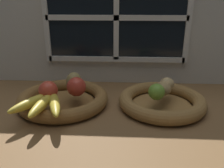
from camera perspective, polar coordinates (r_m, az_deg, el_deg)
The scene contains 11 objects.
ground_plane at distance 91.57cm, azimuth 0.27°, elevation -6.60°, with size 140.00×90.00×3.00cm, color brown.
back_wall at distance 111.85cm, azimuth 1.07°, elevation 14.21°, with size 140.00×4.60×55.00cm.
fruit_bowl_left at distance 94.47cm, azimuth -11.69°, elevation -3.58°, with size 35.07×35.07×5.05cm.
fruit_bowl_right at distance 92.62cm, azimuth 11.93°, elevation -4.11°, with size 32.98×32.98×5.05cm.
apple_red_right at distance 88.51cm, azimuth -8.59°, elevation -0.65°, with size 7.17×7.17×7.17cm, color #B73828.
apple_red_front at distance 87.59cm, azimuth -15.13°, elevation -1.50°, with size 6.87×6.87×6.87cm, color #CC422D.
pear_brown at distance 93.17cm, azimuth -9.15°, elevation 0.54°, with size 6.09×6.13×7.55cm, color olive.
banana_bunch_front at distance 82.39cm, azimuth -16.20°, elevation -4.38°, with size 18.72×20.36×3.36cm.
potato_large at distance 90.60cm, azimuth 12.17°, elevation -1.10°, with size 6.56×5.66×5.06cm, color #A38451.
potato_back at distance 95.58cm, azimuth 13.08°, elevation -0.01°, with size 6.78×5.61×5.06cm, color tan.
lime_near at distance 85.96cm, azimuth 10.69°, elevation -1.87°, with size 5.98×5.98×5.98cm, color #6B9E33.
Camera 1 is at (3.99, -81.30, 40.45)cm, focal length 37.90 mm.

